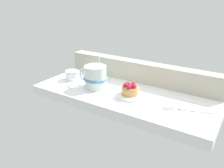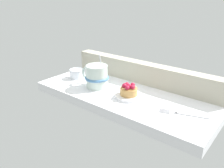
# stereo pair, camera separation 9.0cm
# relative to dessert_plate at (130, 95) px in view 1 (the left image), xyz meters

# --- Properties ---
(ground_plane) EXTENTS (0.72, 0.32, 0.04)m
(ground_plane) POSITION_rel_dessert_plate_xyz_m (-0.04, 0.03, -0.02)
(ground_plane) COLOR white
(window_rail_back) EXTENTS (0.71, 0.05, 0.09)m
(window_rail_back) POSITION_rel_dessert_plate_xyz_m (-0.04, 0.17, 0.04)
(window_rail_back) COLOR #B2AD99
(window_rail_back) RESTS_ON ground_plane
(dessert_plate) EXTENTS (0.10, 0.10, 0.01)m
(dessert_plate) POSITION_rel_dessert_plate_xyz_m (0.00, 0.00, 0.00)
(dessert_plate) COLOR white
(dessert_plate) RESTS_ON ground_plane
(raspberry_tart) EXTENTS (0.06, 0.06, 0.04)m
(raspberry_tart) POSITION_rel_dessert_plate_xyz_m (-0.00, -0.00, 0.03)
(raspberry_tart) COLOR tan
(raspberry_tart) RESTS_ON dessert_plate
(coffee_mug) EXTENTS (0.14, 0.10, 0.14)m
(coffee_mug) POSITION_rel_dessert_plate_xyz_m (-0.16, 0.00, 0.04)
(coffee_mug) COLOR silver
(coffee_mug) RESTS_ON ground_plane
(dessert_fork) EXTENTS (0.15, 0.07, 0.01)m
(dessert_fork) POSITION_rel_dessert_plate_xyz_m (0.21, 0.00, -0.00)
(dessert_fork) COLOR #B7B7BC
(dessert_fork) RESTS_ON ground_plane
(sugar_bowl) EXTENTS (0.07, 0.07, 0.04)m
(sugar_bowl) POSITION_rel_dessert_plate_xyz_m (-0.31, 0.02, 0.02)
(sugar_bowl) COLOR silver
(sugar_bowl) RESTS_ON ground_plane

